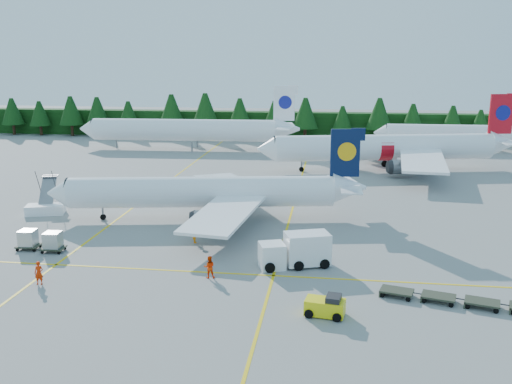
# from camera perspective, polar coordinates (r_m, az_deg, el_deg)

# --- Properties ---
(ground) EXTENTS (320.00, 320.00, 0.00)m
(ground) POSITION_cam_1_polar(r_m,az_deg,el_deg) (56.45, -3.69, -5.82)
(ground) COLOR gray
(ground) RESTS_ON ground
(taxi_stripe_a) EXTENTS (0.25, 120.00, 0.01)m
(taxi_stripe_a) POSITION_cam_1_polar(r_m,az_deg,el_deg) (78.57, -10.85, -0.53)
(taxi_stripe_a) COLOR yellow
(taxi_stripe_a) RESTS_ON ground
(taxi_stripe_b) EXTENTS (0.25, 120.00, 0.01)m
(taxi_stripe_b) POSITION_cam_1_polar(r_m,az_deg,el_deg) (74.72, 3.86, -1.03)
(taxi_stripe_b) COLOR yellow
(taxi_stripe_b) RESTS_ON ground
(taxi_stripe_cross) EXTENTS (80.00, 0.25, 0.01)m
(taxi_stripe_cross) POSITION_cam_1_polar(r_m,az_deg,el_deg) (50.94, -5.03, -8.00)
(taxi_stripe_cross) COLOR yellow
(taxi_stripe_cross) RESTS_ON ground
(treeline_hedge) EXTENTS (220.00, 4.00, 6.00)m
(treeline_hedge) POSITION_cam_1_polar(r_m,az_deg,el_deg) (135.56, 3.17, 6.73)
(treeline_hedge) COLOR black
(treeline_hedge) RESTS_ON ground
(airliner_navy) EXTENTS (35.89, 29.29, 10.50)m
(airliner_navy) POSITION_cam_1_polar(r_m,az_deg,el_deg) (66.61, -5.93, -0.06)
(airliner_navy) COLOR white
(airliner_navy) RESTS_ON ground
(airliner_red) EXTENTS (42.59, 34.66, 12.56)m
(airliner_red) POSITION_cam_1_polar(r_m,az_deg,el_deg) (97.49, 12.28, 4.33)
(airliner_red) COLOR white
(airliner_red) RESTS_ON ground
(airliner_far_left) EXTENTS (44.68, 6.15, 12.99)m
(airliner_far_left) POSITION_cam_1_polar(r_m,az_deg,el_deg) (118.67, -7.84, 6.21)
(airliner_far_left) COLOR white
(airliner_far_left) RESTS_ON ground
(airliner_far_right) EXTENTS (37.99, 4.22, 11.05)m
(airliner_far_right) POSITION_cam_1_polar(r_m,az_deg,el_deg) (123.01, 19.95, 5.50)
(airliner_far_right) COLOR white
(airliner_far_right) RESTS_ON ground
(airstairs) EXTENTS (4.88, 6.63, 3.98)m
(airstairs) POSITION_cam_1_polar(r_m,az_deg,el_deg) (73.70, -20.28, -1.36)
(airstairs) COLOR white
(airstairs) RESTS_ON ground
(service_truck) EXTENTS (6.72, 4.21, 3.05)m
(service_truck) POSITION_cam_1_polar(r_m,az_deg,el_deg) (51.79, 3.90, -5.84)
(service_truck) COLOR white
(service_truck) RESTS_ON ground
(baggage_tug) EXTENTS (3.07, 1.97, 1.53)m
(baggage_tug) POSITION_cam_1_polar(r_m,az_deg,el_deg) (42.81, 7.01, -11.24)
(baggage_tug) COLOR yellow
(baggage_tug) RESTS_ON ground
(dolly_train) EXTENTS (15.24, 4.76, 0.15)m
(dolly_train) POSITION_cam_1_polar(r_m,az_deg,el_deg) (47.08, 21.69, -10.16)
(dolly_train) COLOR #323627
(dolly_train) RESTS_ON ground
(uld_pair) EXTENTS (5.00, 2.11, 1.66)m
(uld_pair) POSITION_cam_1_polar(r_m,az_deg,el_deg) (59.71, -20.76, -4.48)
(uld_pair) COLOR #323627
(uld_pair) RESTS_ON ground
(crew_a) EXTENTS (0.79, 0.58, 2.00)m
(crew_a) POSITION_cam_1_polar(r_m,az_deg,el_deg) (51.14, -20.89, -7.58)
(crew_a) COLOR red
(crew_a) RESTS_ON ground
(crew_b) EXTENTS (1.10, 0.94, 1.97)m
(crew_b) POSITION_cam_1_polar(r_m,az_deg,el_deg) (49.37, -4.69, -7.48)
(crew_b) COLOR #FA3A05
(crew_b) RESTS_ON ground
(crew_c) EXTENTS (0.59, 0.75, 1.61)m
(crew_c) POSITION_cam_1_polar(r_m,az_deg,el_deg) (58.48, -6.10, -4.36)
(crew_c) COLOR orange
(crew_c) RESTS_ON ground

